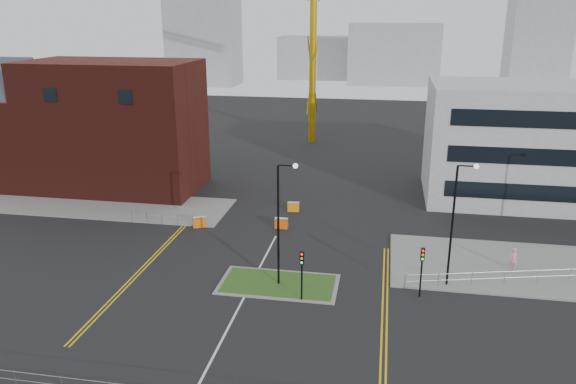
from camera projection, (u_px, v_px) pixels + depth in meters
name	position (u px, v px, depth m)	size (l,w,h in m)	color
ground	(220.00, 343.00, 33.58)	(200.00, 200.00, 0.00)	black
pavement_left	(94.00, 204.00, 57.51)	(28.00, 8.00, 0.12)	slate
pavement_right	(549.00, 269.00, 43.01)	(24.00, 10.00, 0.12)	slate
island_kerb	(279.00, 284.00, 40.73)	(8.60, 4.60, 0.08)	slate
grass_island	(279.00, 284.00, 40.72)	(8.00, 4.00, 0.12)	#224316
brick_building	(90.00, 127.00, 61.55)	(24.20, 10.07, 14.24)	#451511
office_block	(553.00, 144.00, 57.36)	(25.00, 12.20, 12.00)	#A3A5A8
streetlamp_island	(281.00, 215.00, 39.04)	(1.46, 0.36, 9.18)	black
streetlamp_right_near	(456.00, 216.00, 38.92)	(1.46, 0.36, 9.18)	black
traffic_light_island	(302.00, 266.00, 37.73)	(0.28, 0.33, 3.65)	black
traffic_light_right	(422.00, 263.00, 38.27)	(0.28, 0.33, 3.65)	black
railing_left	(162.00, 217.00, 52.05)	(6.05, 0.05, 1.10)	gray
railing_right	(538.00, 274.00, 40.70)	(19.05, 5.05, 1.10)	gray
centre_line	(229.00, 325.00, 35.45)	(0.15, 30.00, 0.01)	silver
yellow_left_a	(147.00, 262.00, 44.45)	(0.12, 24.00, 0.01)	gold
yellow_left_b	(151.00, 262.00, 44.40)	(0.12, 24.00, 0.01)	gold
yellow_right_a	(383.00, 307.00, 37.62)	(0.12, 20.00, 0.01)	gold
yellow_right_b	(387.00, 308.00, 37.57)	(0.12, 20.00, 0.01)	gold
skyline_a	(204.00, 43.00, 149.32)	(18.00, 12.00, 22.00)	gray
skyline_b	(394.00, 54.00, 151.27)	(24.00, 12.00, 16.00)	gray
skyline_c	(539.00, 32.00, 138.91)	(14.00, 12.00, 28.00)	gray
skyline_d	(331.00, 58.00, 164.26)	(30.00, 12.00, 12.00)	gray
pedestrian	(514.00, 259.00, 42.72)	(0.67, 0.44, 1.82)	pink
barrier_left	(199.00, 222.00, 51.45)	(1.24, 0.84, 1.00)	orange
barrier_mid	(281.00, 223.00, 51.17)	(1.20, 0.45, 1.00)	#F8590D
barrier_right	(293.00, 206.00, 55.52)	(1.18, 0.51, 0.96)	orange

